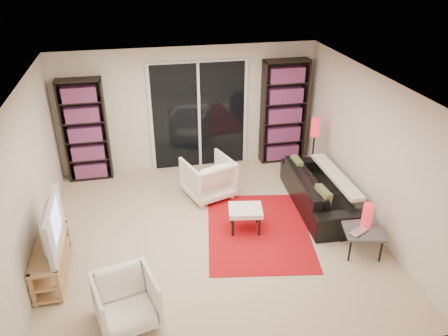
{
  "coord_description": "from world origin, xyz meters",
  "views": [
    {
      "loc": [
        -0.97,
        -5.51,
        4.1
      ],
      "look_at": [
        0.25,
        0.3,
        1.0
      ],
      "focal_mm": 35.0,
      "sensor_mm": 36.0,
      "label": 1
    }
  ],
  "objects_px": {
    "armchair_back": "(208,177)",
    "ottoman": "(245,211)",
    "tv_stand": "(52,260)",
    "bookshelf_left": "(85,131)",
    "floor_lamp": "(315,134)",
    "bookshelf_right": "(284,112)",
    "armchair_front": "(126,301)",
    "sofa": "(320,190)",
    "side_table": "(363,231)"
  },
  "relations": [
    {
      "from": "tv_stand",
      "to": "floor_lamp",
      "type": "xyz_separation_m",
      "value": [
        4.49,
        1.89,
        0.66
      ]
    },
    {
      "from": "bookshelf_left",
      "to": "bookshelf_right",
      "type": "bearing_deg",
      "value": -0.0
    },
    {
      "from": "tv_stand",
      "to": "armchair_front",
      "type": "distance_m",
      "value": 1.43
    },
    {
      "from": "sofa",
      "to": "armchair_back",
      "type": "height_order",
      "value": "armchair_back"
    },
    {
      "from": "sofa",
      "to": "floor_lamp",
      "type": "distance_m",
      "value": 1.15
    },
    {
      "from": "armchair_front",
      "to": "side_table",
      "type": "height_order",
      "value": "armchair_front"
    },
    {
      "from": "bookshelf_left",
      "to": "floor_lamp",
      "type": "bearing_deg",
      "value": -12.62
    },
    {
      "from": "bookshelf_left",
      "to": "side_table",
      "type": "distance_m",
      "value": 5.17
    },
    {
      "from": "bookshelf_left",
      "to": "floor_lamp",
      "type": "xyz_separation_m",
      "value": [
        4.14,
        -0.93,
        -0.05
      ]
    },
    {
      "from": "bookshelf_right",
      "to": "armchair_back",
      "type": "relative_size",
      "value": 2.63
    },
    {
      "from": "tv_stand",
      "to": "bookshelf_right",
      "type": "bearing_deg",
      "value": 33.86
    },
    {
      "from": "tv_stand",
      "to": "armchair_front",
      "type": "height_order",
      "value": "armchair_front"
    },
    {
      "from": "floor_lamp",
      "to": "ottoman",
      "type": "bearing_deg",
      "value": -140.25
    },
    {
      "from": "bookshelf_right",
      "to": "bookshelf_left",
      "type": "bearing_deg",
      "value": 180.0
    },
    {
      "from": "sofa",
      "to": "ottoman",
      "type": "distance_m",
      "value": 1.49
    },
    {
      "from": "bookshelf_left",
      "to": "armchair_back",
      "type": "relative_size",
      "value": 2.44
    },
    {
      "from": "tv_stand",
      "to": "ottoman",
      "type": "height_order",
      "value": "tv_stand"
    },
    {
      "from": "tv_stand",
      "to": "armchair_back",
      "type": "xyz_separation_m",
      "value": [
        2.45,
        1.68,
        0.1
      ]
    },
    {
      "from": "bookshelf_left",
      "to": "armchair_back",
      "type": "distance_m",
      "value": 2.47
    },
    {
      "from": "tv_stand",
      "to": "sofa",
      "type": "distance_m",
      "value": 4.36
    },
    {
      "from": "ottoman",
      "to": "floor_lamp",
      "type": "distance_m",
      "value": 2.23
    },
    {
      "from": "bookshelf_right",
      "to": "armchair_front",
      "type": "bearing_deg",
      "value": -129.82
    },
    {
      "from": "sofa",
      "to": "floor_lamp",
      "type": "xyz_separation_m",
      "value": [
        0.23,
        0.95,
        0.62
      ]
    },
    {
      "from": "sofa",
      "to": "ottoman",
      "type": "relative_size",
      "value": 3.63
    },
    {
      "from": "tv_stand",
      "to": "armchair_back",
      "type": "bearing_deg",
      "value": 34.41
    },
    {
      "from": "bookshelf_left",
      "to": "floor_lamp",
      "type": "distance_m",
      "value": 4.24
    },
    {
      "from": "armchair_front",
      "to": "armchair_back",
      "type": "bearing_deg",
      "value": 47.02
    },
    {
      "from": "side_table",
      "to": "armchair_front",
      "type": "bearing_deg",
      "value": -168.89
    },
    {
      "from": "ottoman",
      "to": "floor_lamp",
      "type": "height_order",
      "value": "floor_lamp"
    },
    {
      "from": "bookshelf_left",
      "to": "armchair_front",
      "type": "bearing_deg",
      "value": -80.6
    },
    {
      "from": "tv_stand",
      "to": "bookshelf_left",
      "type": "bearing_deg",
      "value": 82.98
    },
    {
      "from": "side_table",
      "to": "bookshelf_right",
      "type": "bearing_deg",
      "value": 93.04
    },
    {
      "from": "bookshelf_left",
      "to": "floor_lamp",
      "type": "height_order",
      "value": "bookshelf_left"
    },
    {
      "from": "side_table",
      "to": "floor_lamp",
      "type": "bearing_deg",
      "value": 86.96
    },
    {
      "from": "bookshelf_right",
      "to": "armchair_front",
      "type": "relative_size",
      "value": 2.97
    },
    {
      "from": "bookshelf_left",
      "to": "tv_stand",
      "type": "xyz_separation_m",
      "value": [
        -0.35,
        -2.82,
        -0.71
      ]
    },
    {
      "from": "ottoman",
      "to": "bookshelf_left",
      "type": "bearing_deg",
      "value": 137.22
    },
    {
      "from": "sofa",
      "to": "side_table",
      "type": "height_order",
      "value": "sofa"
    },
    {
      "from": "side_table",
      "to": "bookshelf_left",
      "type": "bearing_deg",
      "value": 141.58
    },
    {
      "from": "sofa",
      "to": "armchair_front",
      "type": "bearing_deg",
      "value": 124.72
    },
    {
      "from": "sofa",
      "to": "armchair_front",
      "type": "relative_size",
      "value": 2.99
    },
    {
      "from": "bookshelf_right",
      "to": "armchair_front",
      "type": "xyz_separation_m",
      "value": [
        -3.21,
        -3.85,
        -0.73
      ]
    },
    {
      "from": "armchair_back",
      "to": "ottoman",
      "type": "height_order",
      "value": "armchair_back"
    },
    {
      "from": "ottoman",
      "to": "tv_stand",
      "type": "bearing_deg",
      "value": -169.71
    },
    {
      "from": "sofa",
      "to": "armchair_front",
      "type": "height_order",
      "value": "armchair_front"
    },
    {
      "from": "tv_stand",
      "to": "armchair_front",
      "type": "bearing_deg",
      "value": -46.48
    },
    {
      "from": "armchair_back",
      "to": "armchair_front",
      "type": "bearing_deg",
      "value": 43.14
    },
    {
      "from": "armchair_front",
      "to": "ottoman",
      "type": "relative_size",
      "value": 1.22
    },
    {
      "from": "bookshelf_right",
      "to": "side_table",
      "type": "bearing_deg",
      "value": -86.96
    },
    {
      "from": "armchair_front",
      "to": "side_table",
      "type": "relative_size",
      "value": 1.07
    }
  ]
}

